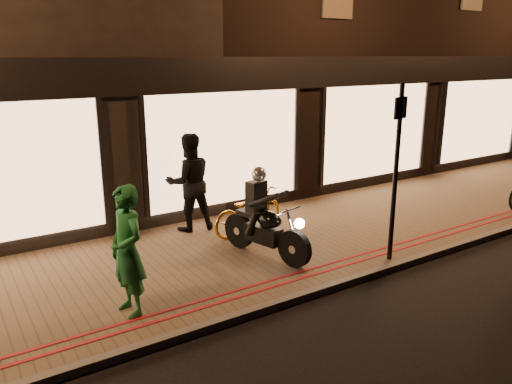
% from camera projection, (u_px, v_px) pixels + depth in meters
% --- Properties ---
extents(ground, '(90.00, 90.00, 0.00)m').
position_uv_depth(ground, '(351.00, 286.00, 7.91)').
color(ground, black).
rests_on(ground, ground).
extents(sidewalk, '(50.00, 4.00, 0.12)m').
position_uv_depth(sidewalk, '(278.00, 244.00, 9.51)').
color(sidewalk, brown).
rests_on(sidewalk, ground).
extents(kerb_stone, '(50.00, 0.14, 0.12)m').
position_uv_depth(kerb_stone, '(349.00, 281.00, 7.93)').
color(kerb_stone, '#59544C').
rests_on(kerb_stone, ground).
extents(red_kerb_lines, '(50.00, 0.26, 0.01)m').
position_uv_depth(red_kerb_lines, '(328.00, 267.00, 8.32)').
color(red_kerb_lines, maroon).
rests_on(red_kerb_lines, sidewalk).
extents(building_row, '(48.00, 10.11, 8.50)m').
position_uv_depth(building_row, '(136.00, 29.00, 14.05)').
color(building_row, black).
rests_on(building_row, ground).
extents(motorcycle, '(0.71, 1.91, 1.59)m').
position_uv_depth(motorcycle, '(264.00, 223.00, 8.64)').
color(motorcycle, black).
rests_on(motorcycle, sidewalk).
extents(sign_post, '(0.35, 0.10, 3.00)m').
position_uv_depth(sign_post, '(396.00, 164.00, 8.22)').
color(sign_post, black).
rests_on(sign_post, sidewalk).
extents(bicycle_gold, '(1.80, 0.91, 0.90)m').
position_uv_depth(bicycle_gold, '(248.00, 211.00, 9.85)').
color(bicycle_gold, orange).
rests_on(bicycle_gold, sidewalk).
extents(person_green, '(0.53, 0.72, 1.80)m').
position_uv_depth(person_green, '(127.00, 251.00, 6.63)').
color(person_green, '#1B6831').
rests_on(person_green, sidewalk).
extents(person_dark, '(1.06, 0.88, 1.96)m').
position_uv_depth(person_dark, '(189.00, 182.00, 9.89)').
color(person_dark, black).
rests_on(person_dark, sidewalk).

